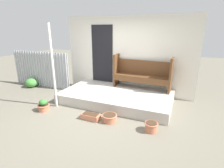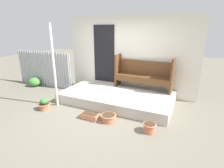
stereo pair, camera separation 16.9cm
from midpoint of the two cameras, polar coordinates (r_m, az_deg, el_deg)
name	(u,v)px [view 2 (the right image)]	position (r m, az deg, el deg)	size (l,w,h in m)	color
ground_plane	(98,112)	(4.84, -3.64, -9.15)	(24.00, 24.00, 0.00)	#706B5B
porch_slab	(117,97)	(5.46, 2.58, -4.18)	(3.32, 1.83, 0.30)	beige
house_wall	(127,56)	(6.04, 5.85, 9.16)	(4.52, 0.08, 2.60)	white
fence_corrugated	(43,69)	(7.34, -20.89, 4.66)	(2.62, 0.05, 1.36)	#ADB2B7
support_post	(54,67)	(5.11, -17.54, 5.34)	(0.06, 0.06, 2.32)	silver
bench	(143,73)	(5.70, 11.04, 3.57)	(1.87, 0.49, 1.07)	brown
flower_pot_left	(44,105)	(5.24, -20.37, -6.36)	(0.33, 0.33, 0.33)	#C67251
flower_pot_middle	(109,118)	(4.34, 0.01, -10.91)	(0.38, 0.38, 0.18)	#C67251
flower_pot_right	(150,127)	(4.03, 13.38, -13.61)	(0.30, 0.30, 0.21)	#C67251
planter_box_rect	(90,116)	(4.49, -6.11, -10.39)	(0.46, 0.22, 0.15)	tan
shrub_by_fence	(34,82)	(7.51, -23.40, 0.62)	(0.47, 0.43, 0.35)	#478C3D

